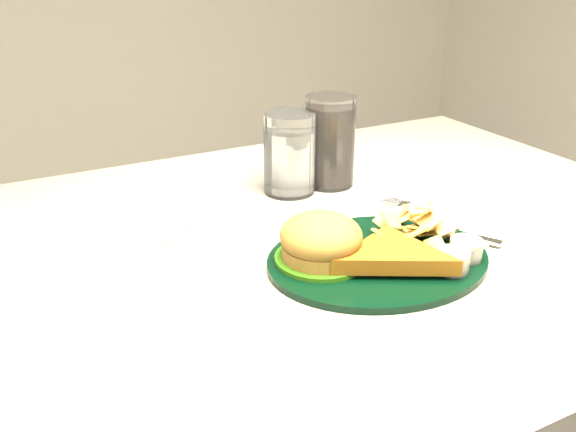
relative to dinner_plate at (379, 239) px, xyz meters
name	(u,v)px	position (x,y,z in m)	size (l,w,h in m)	color
dinner_plate	(379,239)	(0.00, 0.00, 0.00)	(0.28, 0.23, 0.06)	black
water_glass	(289,153)	(0.01, 0.26, 0.03)	(0.08, 0.08, 0.12)	white
cola_glass	(330,141)	(0.09, 0.26, 0.04)	(0.08, 0.08, 0.14)	black
fork_napkin	(445,229)	(0.13, 0.03, -0.03)	(0.14, 0.18, 0.01)	white
wrapped_straw	(192,221)	(-0.16, 0.22, -0.03)	(0.21, 0.07, 0.01)	white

